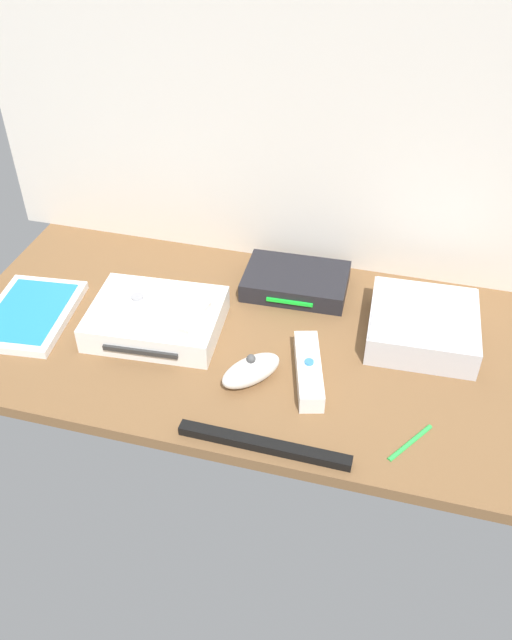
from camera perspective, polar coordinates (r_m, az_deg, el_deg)
ground_plane at (r=107.80cm, az=0.00°, el=-2.06°), size 100.00×48.00×2.00cm
back_wall at (r=111.60cm, az=3.45°, el=19.21°), size 110.00×1.20×64.00cm
game_console at (r=108.89cm, az=-8.61°, el=0.11°), size 22.11×17.66×4.40cm
mini_computer at (r=109.06cm, az=14.20°, el=-0.43°), size 17.72×17.72×5.30cm
game_case at (r=117.32cm, az=-18.95°, el=0.51°), size 15.50×20.31×1.56cm
network_router at (r=116.97cm, az=3.47°, el=3.36°), size 18.41×12.84×3.40cm
remote_wand at (r=99.87cm, az=4.56°, el=-4.35°), size 7.40×15.22×3.40cm
remote_nunchuk at (r=98.75cm, az=-0.42°, el=-4.38°), size 9.82×10.47×5.10cm
remote_classic_pad at (r=105.62cm, az=-8.33°, el=0.95°), size 15.45×10.09×2.40cm
sensor_bar at (r=90.74cm, az=0.69°, el=-10.74°), size 24.02×2.10×1.40cm
stylus_pen at (r=94.00cm, az=13.18°, el=-10.16°), size 5.57×7.88×0.70cm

